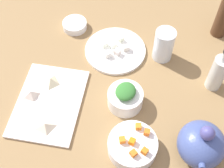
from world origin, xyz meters
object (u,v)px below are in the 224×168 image
Objects in this scene: teapot at (201,144)px; cutting_board at (49,103)px; drinking_glass_0 at (164,45)px; bowl_carrots at (132,146)px; bowl_small_side at (75,25)px; bottle_1 at (218,72)px; bowl_greens at (125,99)px; plate_tofu at (115,50)px.

cutting_board is at bearing -99.16° from teapot.
bowl_carrots is at bearing -7.54° from drinking_glass_0.
bowl_small_side is at bearing -131.27° from teapot.
teapot is 0.88× the size of bottle_1.
bowl_carrots is 40.69cm from drinking_glass_0.
bowl_greens is 1.23× the size of bowl_small_side.
plate_tofu is 1.95× the size of bowl_greens.
plate_tofu is 19.09cm from drinking_glass_0.
cutting_board is 1.58× the size of bottle_1.
drinking_glass_0 reaches higher than bowl_small_side.
bottle_1 is at bearing 108.57° from cutting_board.
bottle_1 reaches higher than teapot.
cutting_board is 33.11cm from bowl_carrots.
cutting_board is 1.29× the size of plate_tofu.
cutting_board is at bearing -109.99° from bowl_carrots.
bowl_carrots is (39.10, 12.80, 1.92)cm from plate_tofu.
bowl_small_side is at bearing -102.91° from drinking_glass_0.
bowl_small_side is 69.29cm from teapot.
bowl_greens is at bearing -117.81° from teapot.
bottle_1 is (-18.78, 55.89, 7.35)cm from cutting_board.
bowl_small_side is 38.24cm from drinking_glass_0.
bowl_greens is 17.18cm from bowl_carrots.
teapot is (13.40, 25.40, 3.02)cm from bowl_greens.
bowl_small_side is 0.51× the size of bottle_1.
teapot is at bearing 62.19° from bowl_greens.
bowl_small_side reaches higher than cutting_board.
bottle_1 is (-13.67, 29.91, 4.77)cm from bowl_greens.
bowl_small_side is at bearing -140.49° from bowl_greens.
drinking_glass_0 is (8.47, 36.95, 5.02)cm from bowl_small_side.
bowl_carrots is 0.92× the size of teapot.
bowl_greens is 0.63× the size of bottle_1.
teapot is at bearing 48.73° from bowl_small_side.
plate_tofu is 1.40× the size of teapot.
drinking_glass_0 is (-1.04, 18.12, 5.93)cm from plate_tofu.
bowl_greens is at bearing -23.65° from drinking_glass_0.
cutting_board is 59.42cm from bottle_1.
teapot reaches higher than drinking_glass_0.
drinking_glass_0 is (-37.14, -15.01, 0.43)cm from teapot.
bowl_greens is (-5.11, 25.98, 2.58)cm from cutting_board.
plate_tofu is at bearing -161.19° from bowl_greens.
plate_tofu is 2.40× the size of bowl_small_side.
bowl_greens is 0.78× the size of bowl_carrots.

